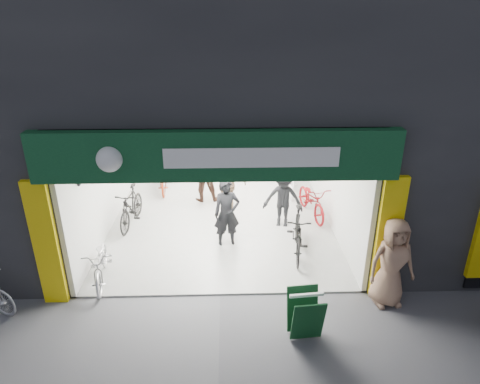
{
  "coord_description": "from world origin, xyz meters",
  "views": [
    {
      "loc": [
        0.19,
        -7.11,
        5.46
      ],
      "look_at": [
        0.45,
        1.5,
        1.64
      ],
      "focal_mm": 32.0,
      "sensor_mm": 36.0,
      "label": 1
    }
  ],
  "objects_px": {
    "bike_right_front": "(298,233)",
    "pedestrian_near": "(392,263)",
    "sandwich_board": "(305,314)",
    "bike_left_front": "(101,263)"
  },
  "relations": [
    {
      "from": "bike_right_front",
      "to": "pedestrian_near",
      "type": "height_order",
      "value": "pedestrian_near"
    },
    {
      "from": "bike_right_front",
      "to": "sandwich_board",
      "type": "height_order",
      "value": "bike_right_front"
    },
    {
      "from": "sandwich_board",
      "to": "bike_left_front",
      "type": "bearing_deg",
      "value": 150.32
    },
    {
      "from": "bike_right_front",
      "to": "pedestrian_near",
      "type": "relative_size",
      "value": 1.01
    },
    {
      "from": "bike_left_front",
      "to": "bike_right_front",
      "type": "bearing_deg",
      "value": 2.57
    },
    {
      "from": "bike_left_front",
      "to": "pedestrian_near",
      "type": "bearing_deg",
      "value": -18.46
    },
    {
      "from": "bike_left_front",
      "to": "sandwich_board",
      "type": "distance_m",
      "value": 4.39
    },
    {
      "from": "bike_left_front",
      "to": "bike_right_front",
      "type": "height_order",
      "value": "bike_right_front"
    },
    {
      "from": "bike_left_front",
      "to": "pedestrian_near",
      "type": "distance_m",
      "value": 5.89
    },
    {
      "from": "bike_left_front",
      "to": "sandwich_board",
      "type": "height_order",
      "value": "sandwich_board"
    }
  ]
}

